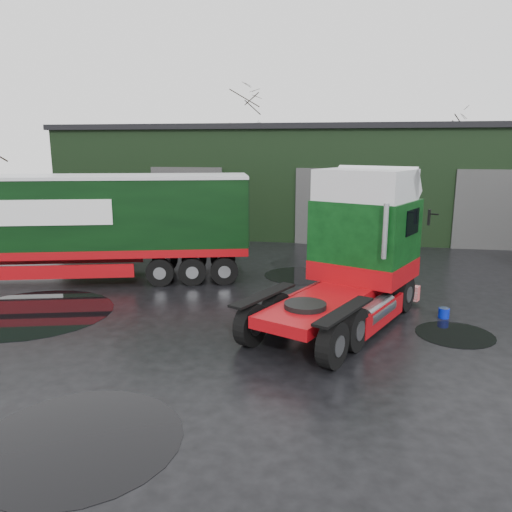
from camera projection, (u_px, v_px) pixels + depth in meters
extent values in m
plane|color=black|center=(244.00, 339.00, 13.50)|extent=(100.00, 100.00, 0.00)
cube|color=black|center=(336.00, 180.00, 31.74)|extent=(32.00, 12.00, 6.00)
cube|color=black|center=(338.00, 129.00, 31.07)|extent=(32.40, 12.40, 0.30)
cylinder|color=#081AB0|center=(444.00, 313.00, 15.17)|extent=(0.37, 0.37, 0.30)
cylinder|color=black|center=(79.00, 440.00, 8.86)|extent=(3.68, 3.68, 0.01)
cylinder|color=black|center=(455.00, 334.00, 13.84)|extent=(2.13, 2.13, 0.01)
cylinder|color=black|center=(32.00, 313.00, 15.64)|extent=(4.97, 4.97, 0.01)
cylinder|color=black|center=(300.00, 275.00, 20.15)|extent=(2.88, 2.88, 0.01)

